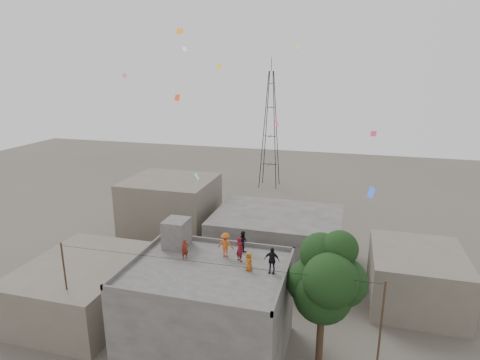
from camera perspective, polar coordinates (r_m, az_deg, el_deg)
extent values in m
plane|color=#4D483F|center=(29.33, -4.43, -23.08)|extent=(140.00, 140.00, 0.00)
cube|color=#4A4845|center=(27.56, -4.57, -18.19)|extent=(10.00, 8.00, 6.00)
cube|color=#4B4946|center=(26.00, -4.71, -12.59)|extent=(10.00, 8.00, 0.10)
cube|color=#4A4845|center=(29.24, -2.06, -8.78)|extent=(10.00, 0.15, 0.30)
cube|color=#4A4845|center=(22.75, -8.26, -16.55)|extent=(10.00, 0.15, 0.30)
cube|color=#4A4845|center=(24.81, 6.34, -13.57)|extent=(0.15, 8.00, 0.30)
cube|color=#4A4845|center=(27.84, -14.46, -10.60)|extent=(0.15, 8.00, 0.30)
cube|color=#4A4845|center=(28.84, -9.01, -7.48)|extent=(1.60, 1.80, 2.00)
cube|color=#605A4C|center=(34.35, -21.37, -13.93)|extent=(8.00, 10.00, 4.00)
cube|color=#4A4845|center=(39.29, 5.28, -8.23)|extent=(12.00, 9.00, 5.00)
cube|color=#605A4C|center=(44.16, -9.75, -4.28)|extent=(9.00, 8.00, 7.00)
cube|color=#605A4C|center=(35.82, 23.74, -12.57)|extent=(7.00, 8.00, 4.40)
cylinder|color=black|center=(27.35, 11.29, -21.34)|extent=(0.44, 0.44, 4.00)
cylinder|color=black|center=(26.51, 11.84, -18.46)|extent=(0.64, 0.91, 2.14)
sphere|color=black|center=(25.58, 11.68, -15.58)|extent=(3.60, 3.60, 3.60)
sphere|color=black|center=(25.42, 14.38, -13.88)|extent=(3.00, 3.00, 3.00)
sphere|color=black|center=(25.85, 9.77, -14.08)|extent=(2.80, 2.80, 2.80)
sphere|color=black|center=(24.17, 12.69, -13.77)|extent=(3.20, 3.20, 3.20)
sphere|color=black|center=(25.35, 11.42, -10.21)|extent=(2.60, 2.60, 2.60)
sphere|color=black|center=(24.79, 14.00, -9.45)|extent=(2.20, 2.20, 2.20)
cylinder|color=black|center=(30.34, -23.35, -14.58)|extent=(0.12, 0.12, 7.40)
cylinder|color=black|center=(25.23, 19.22, -20.73)|extent=(0.12, 0.12, 7.40)
cylinder|color=black|center=(24.27, -4.67, -11.68)|extent=(20.00, 0.52, 0.02)
cylinder|color=black|center=(62.68, 3.39, 6.96)|extent=(1.27, 1.27, 18.01)
cylinder|color=black|center=(62.35, 4.93, 6.89)|extent=(1.27, 1.27, 18.01)
cylinder|color=black|center=(64.00, 5.22, 7.10)|extent=(1.27, 1.27, 18.01)
cylinder|color=black|center=(64.32, 3.72, 7.18)|extent=(1.27, 1.27, 18.01)
cube|color=black|center=(64.34, 4.22, 2.27)|extent=(2.36, 0.08, 0.08)
cube|color=black|center=(64.34, 4.22, 2.27)|extent=(0.08, 2.36, 0.08)
cube|color=black|center=(63.47, 4.30, 6.23)|extent=(1.81, 0.08, 0.08)
cube|color=black|center=(63.47, 4.30, 6.23)|extent=(0.08, 1.81, 0.08)
cube|color=black|center=(62.91, 4.38, 10.28)|extent=(1.26, 0.08, 0.08)
cube|color=black|center=(62.91, 4.38, 10.28)|extent=(0.08, 1.26, 0.08)
cube|color=black|center=(62.69, 4.45, 13.56)|extent=(0.82, 0.08, 0.08)
cube|color=black|center=(62.69, 4.45, 13.56)|extent=(0.08, 0.82, 0.08)
cylinder|color=black|center=(62.66, 4.51, 16.12)|extent=(0.08, 0.08, 2.00)
imported|color=maroon|center=(26.52, -0.05, -9.76)|extent=(0.74, 0.69, 1.70)
imported|color=#B05814|center=(25.45, 1.27, -11.53)|extent=(0.69, 0.57, 1.20)
imported|color=black|center=(27.93, 0.42, -8.67)|extent=(0.90, 0.87, 1.46)
imported|color=black|center=(25.14, 4.53, -11.31)|extent=(1.02, 0.48, 1.69)
imported|color=#C55016|center=(27.11, -2.07, -9.19)|extent=(1.10, 0.63, 1.69)
imported|color=maroon|center=(27.11, -7.84, -9.72)|extent=(0.58, 0.58, 1.36)
plane|color=red|center=(33.08, -8.90, 11.50)|extent=(0.54, 0.32, 0.48)
plane|color=#FE2850|center=(31.74, 5.24, 8.07)|extent=(0.21, 0.54, 0.51)
plane|color=yellow|center=(33.38, -2.97, 15.86)|extent=(0.38, 0.38, 0.36)
plane|color=blue|center=(25.19, 18.14, -1.67)|extent=(0.41, 0.64, 0.61)
plane|color=white|center=(35.16, -7.89, 17.98)|extent=(0.42, 0.46, 0.36)
plane|color=gold|center=(36.00, 8.18, 18.20)|extent=(0.34, 0.43, 0.39)
plane|color=#37D079|center=(30.21, -6.17, 0.51)|extent=(0.36, 0.55, 0.43)
plane|color=#E23556|center=(33.24, 18.47, 6.27)|extent=(0.45, 0.17, 0.44)
plane|color=orange|center=(24.01, -8.57, 20.20)|extent=(0.40, 0.29, 0.30)
plane|color=#4991DB|center=(40.22, 4.43, 18.76)|extent=(0.13, 0.36, 0.37)
plane|color=#FF50B8|center=(33.63, -16.10, 14.09)|extent=(0.37, 0.19, 0.33)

